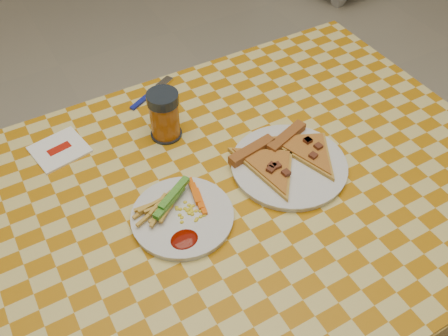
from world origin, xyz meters
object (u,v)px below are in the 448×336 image
Objects in this scene: drink_glass at (164,115)px; table at (224,216)px; plate_left at (182,217)px; plate_right at (289,166)px.

table is at bearing -83.41° from drink_glass.
drink_glass reaches higher than table.
plate_left is at bearing -171.10° from table.
drink_glass is (-0.03, 0.23, 0.13)m from table.
drink_glass is at bearing 96.59° from table.
plate_left is (-0.10, -0.02, 0.08)m from table.
table is at bearing 178.35° from plate_right.
plate_left is 0.27m from plate_right.
table is 0.13m from plate_left.
table is 6.34× the size of plate_left.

